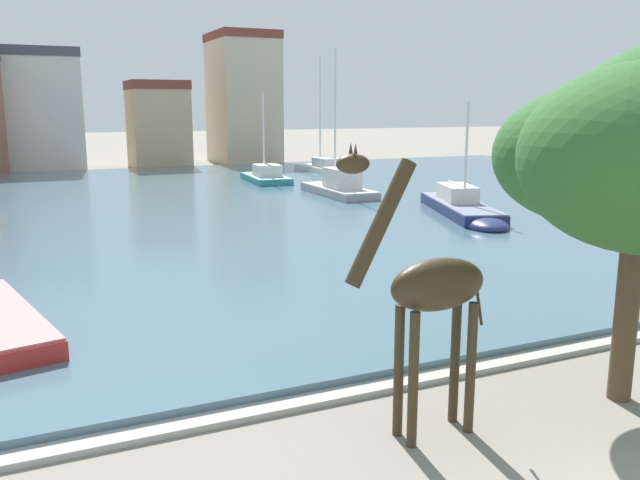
{
  "coord_description": "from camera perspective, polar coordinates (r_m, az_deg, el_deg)",
  "views": [
    {
      "loc": [
        -7.46,
        -4.17,
        5.51
      ],
      "look_at": [
        -0.68,
        10.71,
        2.2
      ],
      "focal_mm": 36.99,
      "sensor_mm": 36.0,
      "label": 1
    }
  ],
  "objects": [
    {
      "name": "sailboat_teal",
      "position": [
        47.75,
        -4.84,
        5.39
      ],
      "size": [
        2.92,
        6.92,
        6.57
      ],
      "color": "teal",
      "rests_on": "ground"
    },
    {
      "name": "sailboat_navy",
      "position": [
        33.11,
        12.34,
        2.56
      ],
      "size": [
        5.07,
        9.63,
        5.8
      ],
      "color": "navy",
      "rests_on": "ground"
    },
    {
      "name": "quay_edge_coping",
      "position": [
        14.08,
        9.93,
        -11.51
      ],
      "size": [
        78.68,
        0.5,
        0.12
      ],
      "primitive_type": "cube",
      "color": "#ADA89E",
      "rests_on": "ground"
    },
    {
      "name": "townhouse_corner_house",
      "position": [
        63.13,
        -23.19,
        10.28
      ],
      "size": [
        7.05,
        6.15,
        10.43
      ],
      "color": "beige",
      "rests_on": "ground"
    },
    {
      "name": "townhouse_end_terrace",
      "position": [
        62.82,
        -13.82,
        9.68
      ],
      "size": [
        5.12,
        5.46,
        7.84
      ],
      "color": "tan",
      "rests_on": "ground"
    },
    {
      "name": "giraffe_statue",
      "position": [
        10.95,
        9.52,
        -4.38
      ],
      "size": [
        2.86,
        0.71,
        5.0
      ],
      "color": "#382B19",
      "rests_on": "ground"
    },
    {
      "name": "townhouse_tall_gabled",
      "position": [
        67.63,
        -6.67,
        12.08
      ],
      "size": [
        5.85,
        7.69,
        12.68
      ],
      "color": "#C6B293",
      "rests_on": "ground"
    },
    {
      "name": "sailboat_grey",
      "position": [
        40.36,
        1.35,
        4.49
      ],
      "size": [
        2.37,
        7.79,
        8.89
      ],
      "color": "#939399",
      "rests_on": "ground"
    },
    {
      "name": "sailboat_white",
      "position": [
        55.07,
        0.02,
        6.22
      ],
      "size": [
        2.3,
        8.12,
        9.59
      ],
      "color": "white",
      "rests_on": "ground"
    },
    {
      "name": "harbor_water",
      "position": [
        36.22,
        -12.36,
        2.65
      ],
      "size": [
        78.68,
        48.31,
        0.28
      ],
      "primitive_type": "cube",
      "color": "#476675",
      "rests_on": "ground"
    }
  ]
}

